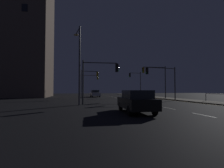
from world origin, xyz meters
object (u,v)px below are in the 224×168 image
at_px(car_oncoming, 95,93).
at_px(traffic_light_near_right, 162,76).
at_px(traffic_light_near_left, 89,78).
at_px(traffic_light_mid_right, 88,81).
at_px(traffic_light_overhead_east, 136,79).
at_px(car, 136,101).
at_px(street_lamp_mid_block, 79,58).
at_px(traffic_light_far_center, 100,73).
at_px(traffic_light_mid_left, 155,75).

relative_size(car_oncoming, traffic_light_near_right, 0.87).
bearing_deg(traffic_light_near_right, traffic_light_near_left, 139.01).
distance_m(traffic_light_mid_right, traffic_light_overhead_east, 11.54).
height_order(car, street_lamp_mid_block, street_lamp_mid_block).
bearing_deg(traffic_light_near_right, traffic_light_far_center, -156.65).
height_order(car_oncoming, traffic_light_far_center, traffic_light_far_center).
height_order(car_oncoming, street_lamp_mid_block, street_lamp_mid_block).
relative_size(car, street_lamp_mid_block, 0.54).
bearing_deg(car, traffic_light_mid_left, 59.03).
relative_size(car_oncoming, street_lamp_mid_block, 0.54).
relative_size(traffic_light_far_center, traffic_light_mid_right, 0.90).
relative_size(traffic_light_mid_right, traffic_light_overhead_east, 0.95).
bearing_deg(traffic_light_mid_left, traffic_light_near_left, 155.59).
bearing_deg(street_lamp_mid_block, traffic_light_far_center, 3.89).
height_order(car, traffic_light_far_center, traffic_light_far_center).
distance_m(traffic_light_far_center, traffic_light_near_left, 13.10).
bearing_deg(car_oncoming, traffic_light_overhead_east, -3.88).
xyz_separation_m(car, traffic_light_overhead_east, (9.49, 26.00, 3.27)).
height_order(traffic_light_near_right, traffic_light_mid_right, traffic_light_mid_right).
distance_m(traffic_light_near_right, street_lamp_mid_block, 12.99).
bearing_deg(traffic_light_mid_right, traffic_light_far_center, -90.54).
height_order(traffic_light_mid_left, traffic_light_far_center, traffic_light_mid_left).
relative_size(traffic_light_far_center, street_lamp_mid_block, 0.58).
bearing_deg(car, traffic_light_far_center, 102.84).
height_order(traffic_light_far_center, traffic_light_mid_right, traffic_light_mid_right).
xyz_separation_m(traffic_light_mid_right, traffic_light_overhead_east, (10.90, -3.76, 0.24)).
height_order(traffic_light_overhead_east, street_lamp_mid_block, street_lamp_mid_block).
relative_size(car, traffic_light_near_right, 0.88).
bearing_deg(traffic_light_near_left, traffic_light_mid_right, 86.96).
xyz_separation_m(traffic_light_mid_left, traffic_light_near_left, (-11.04, 5.01, -0.37)).
bearing_deg(traffic_light_overhead_east, street_lamp_mid_block, -125.14).
bearing_deg(traffic_light_near_right, car, -125.91).
bearing_deg(traffic_light_near_right, street_lamp_mid_block, -160.02).
bearing_deg(traffic_light_mid_left, car_oncoming, 128.84).
height_order(car, car_oncoming, same).
xyz_separation_m(car, car_oncoming, (-0.08, 26.65, 0.00)).
bearing_deg(car, traffic_light_mid_right, 92.71).
height_order(car_oncoming, traffic_light_mid_right, traffic_light_mid_right).
distance_m(traffic_light_near_right, traffic_light_mid_right, 20.76).
bearing_deg(car_oncoming, car, -89.83).
distance_m(car_oncoming, traffic_light_near_left, 7.29).
xyz_separation_m(traffic_light_mid_left, traffic_light_mid_right, (-10.54, 14.55, -0.26)).
bearing_deg(traffic_light_near_right, car_oncoming, 118.63).
relative_size(traffic_light_near_right, street_lamp_mid_block, 0.62).
xyz_separation_m(car_oncoming, traffic_light_mid_right, (-1.33, 3.11, 3.03)).
xyz_separation_m(traffic_light_overhead_east, street_lamp_mid_block, (-13.39, -19.02, 0.90)).
bearing_deg(traffic_light_far_center, traffic_light_near_right, 23.35).
height_order(traffic_light_mid_left, traffic_light_near_left, traffic_light_mid_left).
xyz_separation_m(traffic_light_mid_left, traffic_light_near_right, (-0.88, -3.82, -0.40)).
bearing_deg(traffic_light_far_center, car_oncoming, 85.47).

